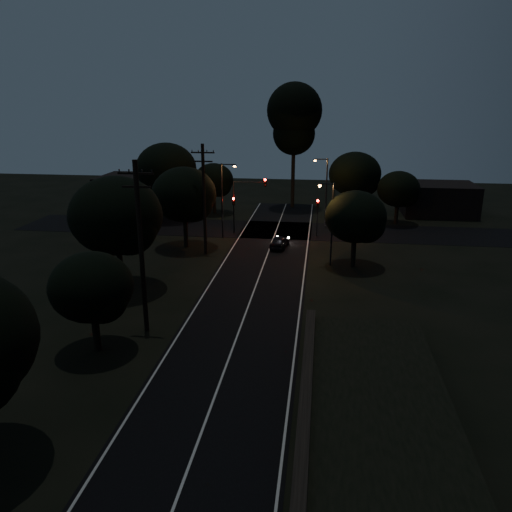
# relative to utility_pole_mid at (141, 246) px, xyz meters

# --- Properties ---
(road_surface) EXTENTS (60.00, 70.00, 0.03)m
(road_surface) POSITION_rel_utility_pole_mid_xyz_m (6.00, 16.12, -5.73)
(road_surface) COLOR black
(road_surface) RESTS_ON ground
(retaining_wall) EXTENTS (6.93, 26.00, 1.60)m
(retaining_wall) POSITION_rel_utility_pole_mid_xyz_m (13.74, -12.00, -5.12)
(retaining_wall) COLOR black
(retaining_wall) RESTS_ON ground
(utility_pole_mid) EXTENTS (2.20, 0.30, 11.00)m
(utility_pole_mid) POSITION_rel_utility_pole_mid_xyz_m (0.00, 0.00, 0.00)
(utility_pole_mid) COLOR black
(utility_pole_mid) RESTS_ON ground
(utility_pole_far) EXTENTS (2.20, 0.30, 10.50)m
(utility_pole_far) POSITION_rel_utility_pole_mid_xyz_m (0.00, 17.00, -0.25)
(utility_pole_far) COLOR black
(utility_pole_far) RESTS_ON ground
(tree_left_b) EXTENTS (4.80, 4.80, 6.10)m
(tree_left_b) POSITION_rel_utility_pole_mid_xyz_m (-1.83, -3.10, -1.78)
(tree_left_b) COLOR black
(tree_left_b) RESTS_ON ground
(tree_left_c) EXTENTS (7.07, 7.07, 8.93)m
(tree_left_c) POSITION_rel_utility_pole_mid_xyz_m (-4.25, 6.86, 0.04)
(tree_left_c) COLOR black
(tree_left_c) RESTS_ON ground
(tree_left_d) EXTENTS (6.39, 6.39, 8.11)m
(tree_left_d) POSITION_rel_utility_pole_mid_xyz_m (-2.27, 18.87, -0.48)
(tree_left_d) COLOR black
(tree_left_d) RESTS_ON ground
(tree_far_nw) EXTENTS (5.14, 5.14, 6.51)m
(tree_far_nw) POSITION_rel_utility_pole_mid_xyz_m (-2.82, 34.90, -1.53)
(tree_far_nw) COLOR black
(tree_far_nw) RESTS_ON ground
(tree_far_w) EXTENTS (7.36, 7.36, 9.38)m
(tree_far_w) POSITION_rel_utility_pole_mid_xyz_m (-7.74, 30.85, 0.36)
(tree_far_w) COLOR black
(tree_far_w) RESTS_ON ground
(tree_far_ne) EXTENTS (6.48, 6.48, 8.19)m
(tree_far_ne) POSITION_rel_utility_pole_mid_xyz_m (15.23, 34.87, -0.44)
(tree_far_ne) COLOR black
(tree_far_ne) RESTS_ON ground
(tree_far_e) EXTENTS (4.98, 4.98, 6.32)m
(tree_far_e) POSITION_rel_utility_pole_mid_xyz_m (20.18, 31.90, -1.65)
(tree_far_e) COLOR black
(tree_far_e) RESTS_ON ground
(tree_right_a) EXTENTS (5.39, 5.39, 6.85)m
(tree_right_a) POSITION_rel_utility_pole_mid_xyz_m (14.19, 14.89, -1.30)
(tree_right_a) COLOR black
(tree_right_a) RESTS_ON ground
(tall_pine) EXTENTS (7.30, 7.30, 16.58)m
(tall_pine) POSITION_rel_utility_pole_mid_xyz_m (7.00, 40.00, 6.22)
(tall_pine) COLOR black
(tall_pine) RESTS_ON ground
(building_left) EXTENTS (10.00, 8.00, 4.40)m
(building_left) POSITION_rel_utility_pole_mid_xyz_m (-14.00, 37.00, -3.54)
(building_left) COLOR black
(building_left) RESTS_ON ground
(building_right) EXTENTS (9.00, 7.00, 4.00)m
(building_right) POSITION_rel_utility_pole_mid_xyz_m (26.00, 38.00, -3.74)
(building_right) COLOR black
(building_right) RESTS_ON ground
(signal_left) EXTENTS (0.28, 0.35, 4.10)m
(signal_left) POSITION_rel_utility_pole_mid_xyz_m (1.40, 24.99, -2.90)
(signal_left) COLOR black
(signal_left) RESTS_ON ground
(signal_right) EXTENTS (0.28, 0.35, 4.10)m
(signal_right) POSITION_rel_utility_pole_mid_xyz_m (10.60, 24.99, -2.90)
(signal_right) COLOR black
(signal_right) RESTS_ON ground
(signal_mast) EXTENTS (3.70, 0.35, 6.25)m
(signal_mast) POSITION_rel_utility_pole_mid_xyz_m (3.09, 24.99, -1.40)
(signal_mast) COLOR black
(signal_mast) RESTS_ON ground
(streetlight_a) EXTENTS (1.66, 0.26, 8.00)m
(streetlight_a) POSITION_rel_utility_pole_mid_xyz_m (0.69, 23.00, -1.10)
(streetlight_a) COLOR black
(streetlight_a) RESTS_ON ground
(streetlight_b) EXTENTS (1.66, 0.26, 8.00)m
(streetlight_b) POSITION_rel_utility_pole_mid_xyz_m (11.31, 29.00, -1.10)
(streetlight_b) COLOR black
(streetlight_b) RESTS_ON ground
(streetlight_c) EXTENTS (1.46, 0.26, 7.50)m
(streetlight_c) POSITION_rel_utility_pole_mid_xyz_m (11.83, 15.00, -1.39)
(streetlight_c) COLOR black
(streetlight_c) RESTS_ON ground
(car) EXTENTS (1.93, 3.82, 1.25)m
(car) POSITION_rel_utility_pole_mid_xyz_m (6.95, 19.91, -5.11)
(car) COLOR black
(car) RESTS_ON ground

